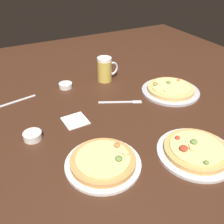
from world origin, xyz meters
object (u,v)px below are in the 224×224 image
object	(u,v)px
pizza_plate_far	(170,90)
ramekin_sauce	(33,136)
fork_spare	(121,102)
ramekin_butter	(66,85)
beer_mug_dark	(105,69)
fork_left	(12,102)
pizza_plate_near	(196,151)
pizza_plate_side	(103,162)
napkin_folded	(75,120)

from	to	relation	value
pizza_plate_far	ramekin_sauce	size ratio (longest dim) A/B	4.07
fork_spare	ramekin_sauce	bearing A→B (deg)	-169.63
pizza_plate_far	ramekin_butter	bearing A→B (deg)	147.20
beer_mug_dark	fork_left	distance (m)	0.52
pizza_plate_near	ramekin_sauce	distance (m)	0.63
pizza_plate_side	ramekin_sauce	bearing A→B (deg)	125.31
ramekin_butter	fork_spare	size ratio (longest dim) A/B	0.36
fork_left	fork_spare	size ratio (longest dim) A/B	1.12
pizza_plate_near	napkin_folded	world-z (taller)	pizza_plate_near
beer_mug_dark	fork_spare	bearing A→B (deg)	-98.55
napkin_folded	pizza_plate_near	bearing A→B (deg)	-51.67
ramekin_sauce	ramekin_butter	size ratio (longest dim) A/B	1.03
pizza_plate_side	ramekin_butter	distance (m)	0.63
ramekin_butter	pizza_plate_far	bearing A→B (deg)	-32.80
pizza_plate_near	pizza_plate_side	world-z (taller)	pizza_plate_near
pizza_plate_far	pizza_plate_side	xyz separation A→B (m)	(-0.55, -0.32, 0.00)
pizza_plate_near	fork_left	distance (m)	0.88
pizza_plate_far	ramekin_butter	distance (m)	0.56
fork_left	fork_spare	xyz separation A→B (m)	(0.48, -0.24, 0.00)
pizza_plate_near	pizza_plate_far	xyz separation A→B (m)	(0.22, 0.42, -0.00)
beer_mug_dark	napkin_folded	world-z (taller)	beer_mug_dark
napkin_folded	beer_mug_dark	bearing A→B (deg)	45.68
pizza_plate_near	napkin_folded	bearing A→B (deg)	128.33
pizza_plate_near	pizza_plate_side	distance (m)	0.35
ramekin_butter	napkin_folded	bearing A→B (deg)	-101.56
ramekin_butter	fork_spare	distance (m)	0.34
pizza_plate_far	ramekin_sauce	xyz separation A→B (m)	(-0.73, -0.05, -0.00)
ramekin_sauce	napkin_folded	bearing A→B (deg)	10.70
fork_spare	fork_left	bearing A→B (deg)	153.09
fork_left	pizza_plate_near	bearing A→B (deg)	-52.07
pizza_plate_near	fork_left	bearing A→B (deg)	127.93
pizza_plate_side	fork_spare	distance (m)	0.44
pizza_plate_side	napkin_folded	xyz separation A→B (m)	(0.01, 0.30, -0.01)
pizza_plate_near	pizza_plate_far	bearing A→B (deg)	62.71
pizza_plate_side	fork_spare	xyz separation A→B (m)	(0.27, 0.35, -0.01)
beer_mug_dark	pizza_plate_far	bearing A→B (deg)	-49.93
ramekin_sauce	fork_spare	world-z (taller)	ramekin_sauce
pizza_plate_far	fork_spare	distance (m)	0.28
pizza_plate_far	beer_mug_dark	bearing A→B (deg)	130.07
beer_mug_dark	napkin_folded	distance (m)	0.43
ramekin_sauce	ramekin_butter	xyz separation A→B (m)	(0.26, 0.36, -0.00)
pizza_plate_far	ramekin_sauce	distance (m)	0.74
beer_mug_dark	fork_left	xyz separation A→B (m)	(-0.52, -0.02, -0.06)
pizza_plate_near	beer_mug_dark	size ratio (longest dim) A/B	2.09
pizza_plate_side	fork_spare	size ratio (longest dim) A/B	1.33
beer_mug_dark	ramekin_butter	bearing A→B (deg)	175.59
pizza_plate_far	fork_spare	world-z (taller)	pizza_plate_far
fork_left	pizza_plate_side	bearing A→B (deg)	-70.05
pizza_plate_side	fork_spare	bearing A→B (deg)	52.40
pizza_plate_side	ramekin_butter	bearing A→B (deg)	83.28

